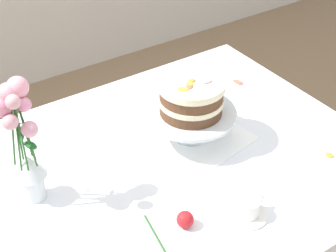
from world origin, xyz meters
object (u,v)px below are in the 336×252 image
at_px(flower_vase, 23,143).
at_px(teacup, 248,209).
at_px(layer_cake, 191,97).
at_px(cake_stand, 191,116).
at_px(dining_table, 154,195).
at_px(fallen_rose, 184,220).

relative_size(flower_vase, teacup, 3.25).
bearing_deg(layer_cake, cake_stand, 56.73).
distance_m(cake_stand, layer_cake, 0.07).
relative_size(dining_table, layer_cake, 6.79).
relative_size(dining_table, cake_stand, 4.83).
bearing_deg(dining_table, layer_cake, 24.03).
bearing_deg(flower_vase, fallen_rose, -48.35).
xyz_separation_m(layer_cake, teacup, (-0.07, -0.36, -0.13)).
bearing_deg(teacup, cake_stand, 78.83).
bearing_deg(cake_stand, flower_vase, 177.74).
bearing_deg(teacup, flower_vase, 139.52).
height_order(flower_vase, fallen_rose, flower_vase).
bearing_deg(layer_cake, fallen_rose, -128.06).
distance_m(layer_cake, fallen_rose, 0.41).
xyz_separation_m(dining_table, cake_stand, (0.19, 0.09, 0.17)).
height_order(cake_stand, layer_cake, layer_cake).
xyz_separation_m(dining_table, flower_vase, (-0.33, 0.11, 0.28)).
bearing_deg(cake_stand, teacup, -101.17).
relative_size(dining_table, flower_vase, 3.74).
relative_size(cake_stand, layer_cake, 1.41).
distance_m(dining_table, fallen_rose, 0.25).
bearing_deg(flower_vase, cake_stand, -2.26).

